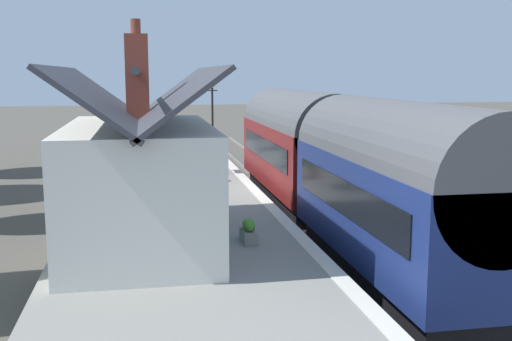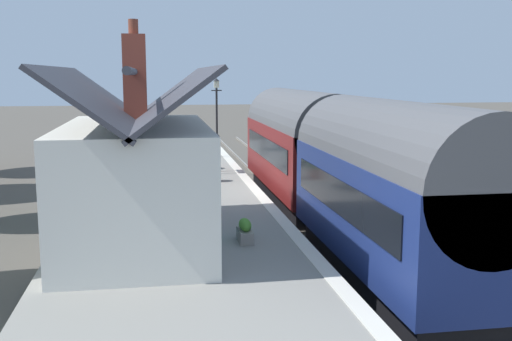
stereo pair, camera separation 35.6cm
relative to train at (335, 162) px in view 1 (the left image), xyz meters
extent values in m
plane|color=#4C473F|center=(2.40, 0.90, -2.22)|extent=(160.00, 160.00, 0.00)
cube|color=gray|center=(2.40, 4.90, -1.74)|extent=(32.00, 6.01, 0.94)
cube|color=beige|center=(2.40, 2.08, -1.26)|extent=(32.00, 0.36, 0.02)
cube|color=gray|center=(2.40, -0.72, -2.15)|extent=(52.00, 0.08, 0.14)
cube|color=gray|center=(2.40, 0.72, -2.15)|extent=(52.00, 0.08, 0.14)
cube|color=black|center=(4.48, 0.00, -1.87)|extent=(8.44, 2.29, 0.70)
cube|color=maroon|center=(4.48, 0.00, -0.37)|extent=(9.18, 2.70, 2.30)
cylinder|color=#515154|center=(4.48, 0.00, 0.78)|extent=(9.18, 2.65, 2.65)
cube|color=black|center=(4.48, 1.36, -0.08)|extent=(7.80, 0.03, 0.80)
cylinder|color=black|center=(7.23, 0.00, -1.87)|extent=(0.70, 2.16, 0.70)
cylinder|color=black|center=(1.72, 0.00, -1.87)|extent=(0.70, 2.16, 0.70)
cube|color=black|center=(9.09, 0.00, 0.04)|extent=(0.04, 2.16, 0.90)
cylinder|color=#F2EDCC|center=(9.11, 0.00, -0.94)|extent=(0.06, 0.24, 0.24)
cube|color=red|center=(9.15, 0.00, -1.40)|extent=(0.16, 2.56, 0.24)
cube|color=black|center=(-4.85, 0.00, -1.87)|extent=(7.80, 2.29, 0.70)
cube|color=navy|center=(-4.85, 0.00, -0.37)|extent=(8.48, 2.70, 2.30)
cylinder|color=#515154|center=(-4.85, 0.00, 0.78)|extent=(8.48, 2.65, 2.65)
cube|color=black|center=(-4.85, 1.36, -0.08)|extent=(7.21, 0.03, 0.80)
cylinder|color=black|center=(-2.31, 0.00, -1.87)|extent=(0.70, 2.16, 0.70)
cylinder|color=black|center=(-7.40, 0.00, -1.87)|extent=(0.70, 2.16, 0.70)
cube|color=silver|center=(-3.57, 5.92, 0.13)|extent=(6.47, 3.31, 2.80)
cube|color=#38383F|center=(-3.57, 5.10, 2.14)|extent=(6.97, 1.91, 1.45)
cube|color=#38383F|center=(-3.57, 6.75, 2.14)|extent=(6.97, 1.91, 1.45)
cylinder|color=#38383F|center=(-3.57, 5.92, 2.75)|extent=(6.97, 0.16, 0.16)
cube|color=brown|center=(-2.52, 5.92, 2.59)|extent=(0.56, 0.56, 2.12)
cylinder|color=brown|center=(-2.52, 5.92, 3.83)|extent=(0.24, 0.24, 0.36)
cube|color=teal|center=(-3.49, 4.25, -0.22)|extent=(0.90, 0.06, 2.10)
cube|color=teal|center=(-4.89, 4.25, 0.43)|extent=(0.80, 0.05, 1.10)
cube|color=teal|center=(-2.09, 4.25, 0.43)|extent=(0.80, 0.05, 1.10)
cube|color=teal|center=(13.58, 4.04, -0.82)|extent=(1.40, 0.41, 0.06)
cube|color=teal|center=(13.58, 3.86, -0.59)|extent=(1.40, 0.12, 0.40)
cube|color=black|center=(13.02, 4.05, -1.05)|extent=(0.06, 0.36, 0.44)
cube|color=black|center=(14.14, 4.04, -1.05)|extent=(0.06, 0.36, 0.44)
cube|color=teal|center=(2.27, 4.39, -0.82)|extent=(1.41, 0.45, 0.06)
cube|color=teal|center=(2.26, 4.21, -0.59)|extent=(1.40, 0.16, 0.40)
cube|color=black|center=(1.71, 4.41, -1.05)|extent=(0.07, 0.36, 0.44)
cube|color=black|center=(2.83, 4.37, -1.05)|extent=(0.07, 0.36, 0.44)
cube|color=teal|center=(8.27, 4.33, -0.82)|extent=(1.40, 0.41, 0.06)
cube|color=teal|center=(8.26, 4.15, -0.59)|extent=(1.40, 0.12, 0.40)
cube|color=black|center=(7.71, 4.34, -1.05)|extent=(0.06, 0.36, 0.44)
cube|color=black|center=(8.83, 4.33, -1.05)|extent=(0.06, 0.36, 0.44)
cylinder|color=black|center=(7.46, 3.31, -1.12)|extent=(0.40, 0.40, 0.30)
ellipsoid|color=#3D8438|center=(7.46, 3.31, -0.76)|extent=(0.59, 0.59, 0.51)
cone|color=#D66336|center=(7.46, 3.31, -0.56)|extent=(0.10, 0.10, 0.23)
cylinder|color=#9E5138|center=(4.36, 3.37, -1.08)|extent=(0.49, 0.49, 0.38)
ellipsoid|color=#2D7233|center=(4.36, 3.37, -0.71)|extent=(0.52, 0.52, 0.49)
cone|color=#C01F56|center=(4.36, 3.37, -0.53)|extent=(0.12, 0.12, 0.21)
cube|color=gray|center=(-3.99, 3.40, -1.12)|extent=(0.80, 0.32, 0.30)
ellipsoid|color=#4C8C2D|center=(-3.99, 3.40, -0.86)|extent=(0.72, 0.29, 0.29)
cube|color=black|center=(11.91, 5.79, -1.09)|extent=(0.82, 0.32, 0.36)
ellipsoid|color=#3D8438|center=(11.91, 5.79, -0.79)|extent=(0.74, 0.29, 0.29)
cone|color=black|center=(10.03, 5.82, -1.11)|extent=(0.33, 0.33, 0.32)
cylinder|color=black|center=(10.03, 5.82, -1.24)|extent=(0.18, 0.18, 0.06)
ellipsoid|color=#2D7233|center=(10.03, 5.82, -0.80)|extent=(0.46, 0.46, 0.54)
cone|color=#D6256F|center=(10.03, 5.82, -0.64)|extent=(0.08, 0.08, 0.18)
cylinder|color=black|center=(11.20, 2.53, 0.40)|extent=(0.10, 0.10, 3.35)
cylinder|color=black|center=(11.20, 2.53, 1.93)|extent=(0.05, 0.50, 0.05)
cube|color=beige|center=(11.20, 2.53, 2.22)|extent=(0.24, 0.24, 0.32)
cone|color=black|center=(11.20, 2.53, 2.44)|extent=(0.32, 0.32, 0.14)
cylinder|color=black|center=(6.07, 2.99, -0.72)|extent=(0.06, 0.06, 1.10)
cylinder|color=black|center=(6.67, 2.99, -0.72)|extent=(0.06, 0.06, 1.10)
cube|color=maroon|center=(6.37, 2.99, 0.05)|extent=(0.90, 0.06, 0.44)
cube|color=black|center=(6.37, 2.99, 0.05)|extent=(0.96, 0.03, 0.50)
camera|label=1|loc=(-17.82, 5.80, 2.68)|focal=42.50mm
camera|label=2|loc=(-17.88, 5.45, 2.68)|focal=42.50mm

